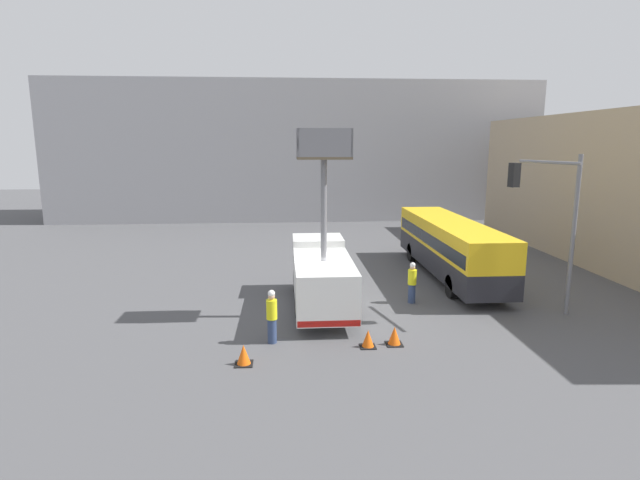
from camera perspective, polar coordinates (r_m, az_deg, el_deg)
The scene contains 10 objects.
ground_plane at distance 20.91m, azimuth -0.65°, elevation -8.41°, with size 120.00×120.00×0.00m, color #4C4C4F.
building_backdrop_far at distance 49.17m, azimuth -2.75°, elevation 10.12°, with size 44.00×10.00×12.43m.
utility_truck at distance 21.24m, azimuth 0.17°, elevation -3.69°, with size 2.32×7.14×7.50m.
city_bus at distance 27.02m, azimuth 14.61°, elevation -0.43°, with size 2.47×11.77×2.98m.
traffic_light_pole at distance 21.55m, azimuth 25.20°, elevation 3.10°, with size 3.29×3.03×6.54m.
road_worker_near_truck at distance 17.77m, azimuth -5.53°, elevation -8.67°, with size 0.38×0.38×1.94m.
road_worker_directing at distance 22.39m, azimuth 10.48°, elevation -4.81°, with size 0.38×0.38×1.84m.
traffic_cone_near_truck at distance 17.96m, azimuth 8.50°, elevation -10.82°, with size 0.58×0.58×0.66m.
traffic_cone_mid_road at distance 17.66m, azimuth 5.50°, elevation -11.21°, with size 0.54×0.54×0.62m.
traffic_cone_far_side at distance 16.48m, azimuth -8.72°, elevation -12.90°, with size 0.57×0.57×0.66m.
Camera 1 is at (-1.17, -19.69, 6.94)m, focal length 28.00 mm.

